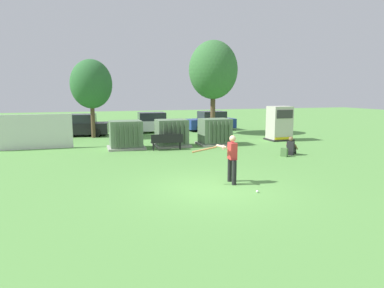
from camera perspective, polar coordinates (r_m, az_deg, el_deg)
The scene contains 16 objects.
ground_plane at distance 11.67m, azimuth 3.52°, elevation -7.48°, with size 96.00×96.00×0.00m, color #5B9947.
fence_panel at distance 21.30m, azimuth -25.98°, elevation 1.82°, with size 4.80×0.12×2.00m, color silver.
transformer_west at distance 19.86m, azimuth -11.11°, elevation 1.49°, with size 2.10×1.70×1.62m.
transformer_mid_west at distance 20.33m, azimuth -3.47°, elevation 1.81°, with size 2.10×1.70×1.62m.
transformer_mid_east at distance 20.99m, azimuth 3.89°, elevation 2.02°, with size 2.10×1.70×1.62m.
generator_enclosure at distance 23.63m, azimuth 14.55°, elevation 3.37°, with size 1.60×1.40×2.30m.
park_bench at distance 19.06m, azimuth -4.26°, elevation 0.56°, with size 1.83×0.57×0.92m.
batter at distance 12.14m, azimuth 6.56°, elevation -2.14°, with size 1.61×0.72×1.74m.
sports_ball at distance 11.34m, azimuth 10.98°, elevation -7.87°, with size 0.09×0.09×0.09m, color white.
seated_spectator at distance 18.37m, azimuth 16.40°, elevation -0.60°, with size 0.77×0.70×0.96m.
backpack at distance 17.81m, azimuth 15.33°, elevation -1.37°, with size 0.37×0.38×0.44m.
tree_left at distance 25.07m, azimuth -16.65°, elevation 9.65°, with size 2.89×2.89×5.52m.
tree_center_left at distance 26.46m, azimuth 3.60°, elevation 12.33°, with size 3.73×3.73×7.13m.
parked_car_leftmost at distance 26.46m, azimuth -18.45°, elevation 2.92°, with size 4.39×2.35×1.62m.
parked_car_left_of_center at distance 27.42m, azimuth -7.04°, elevation 3.50°, with size 4.26×2.04×1.62m.
parked_car_right_of_center at distance 28.91m, azimuth 3.18°, elevation 3.83°, with size 4.33×2.19×1.62m.
Camera 1 is at (-4.04, -10.44, 3.28)m, focal length 31.58 mm.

